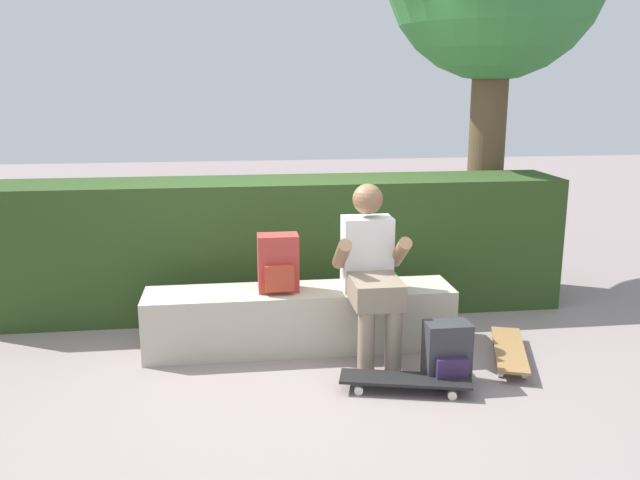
{
  "coord_description": "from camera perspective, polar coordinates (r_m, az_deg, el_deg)",
  "views": [
    {
      "loc": [
        -0.46,
        -4.11,
        1.86
      ],
      "look_at": [
        0.16,
        0.49,
        0.76
      ],
      "focal_mm": 37.87,
      "sensor_mm": 36.0,
      "label": 1
    }
  ],
  "objects": [
    {
      "name": "ground_plane",
      "position": [
        4.54,
        -1.15,
        -10.91
      ],
      "size": [
        24.0,
        24.0,
        0.0
      ],
      "primitive_type": "plane",
      "color": "gray"
    },
    {
      "name": "bench_main",
      "position": [
        4.82,
        -1.69,
        -6.64
      ],
      "size": [
        2.17,
        0.44,
        0.43
      ],
      "color": "#B6B099",
      "rests_on": "ground"
    },
    {
      "name": "person_skater",
      "position": [
        4.57,
        4.33,
        -2.32
      ],
      "size": [
        0.49,
        0.62,
        1.18
      ],
      "color": "white",
      "rests_on": "ground"
    },
    {
      "name": "skateboard_near_person",
      "position": [
        4.25,
        7.22,
        -11.66
      ],
      "size": [
        0.82,
        0.39,
        0.09
      ],
      "color": "black",
      "rests_on": "ground"
    },
    {
      "name": "skateboard_beside_bench",
      "position": [
        4.83,
        15.71,
        -8.94
      ],
      "size": [
        0.44,
        0.82,
        0.09
      ],
      "color": "olive",
      "rests_on": "ground"
    },
    {
      "name": "backpack_on_bench",
      "position": [
        4.68,
        -3.55,
        -2.03
      ],
      "size": [
        0.28,
        0.23,
        0.4
      ],
      "color": "#B23833",
      "rests_on": "bench_main"
    },
    {
      "name": "backpack_on_ground",
      "position": [
        4.35,
        10.69,
        -9.49
      ],
      "size": [
        0.28,
        0.23,
        0.4
      ],
      "color": "#333338",
      "rests_on": "ground"
    },
    {
      "name": "hedge_row",
      "position": [
        5.55,
        -3.8,
        -0.46
      ],
      "size": [
        4.68,
        0.66,
        1.09
      ],
      "color": "#2A431C",
      "rests_on": "ground"
    }
  ]
}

